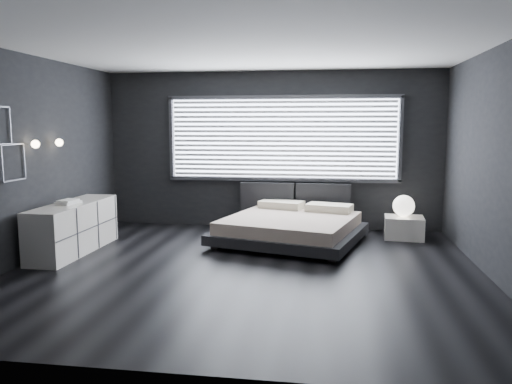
# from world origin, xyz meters

# --- Properties ---
(room) EXTENTS (6.04, 6.00, 2.80)m
(room) POSITION_xyz_m (0.00, 0.00, 1.40)
(room) COLOR black
(room) RESTS_ON ground
(window) EXTENTS (4.14, 0.09, 1.52)m
(window) POSITION_xyz_m (0.20, 2.70, 1.61)
(window) COLOR white
(window) RESTS_ON ground
(headboard) EXTENTS (1.96, 0.16, 0.52)m
(headboard) POSITION_xyz_m (0.44, 2.64, 0.57)
(headboard) COLOR black
(headboard) RESTS_ON ground
(sconce_near) EXTENTS (0.18, 0.11, 0.11)m
(sconce_near) POSITION_xyz_m (-2.88, 0.05, 1.60)
(sconce_near) COLOR silver
(sconce_near) RESTS_ON ground
(sconce_far) EXTENTS (0.18, 0.11, 0.11)m
(sconce_far) POSITION_xyz_m (-2.88, 0.65, 1.60)
(sconce_far) COLOR silver
(sconce_far) RESTS_ON ground
(wall_art_lower) EXTENTS (0.01, 0.48, 0.48)m
(wall_art_lower) POSITION_xyz_m (-2.98, -0.30, 1.38)
(wall_art_lower) COLOR #47474C
(wall_art_lower) RESTS_ON ground
(bed) EXTENTS (2.54, 2.47, 0.54)m
(bed) POSITION_xyz_m (0.45, 1.59, 0.25)
(bed) COLOR black
(bed) RESTS_ON ground
(nightstand) EXTENTS (0.66, 0.57, 0.36)m
(nightstand) POSITION_xyz_m (2.27, 2.14, 0.18)
(nightstand) COLOR white
(nightstand) RESTS_ON ground
(orb_lamp) EXTENTS (0.35, 0.35, 0.35)m
(orb_lamp) POSITION_xyz_m (2.26, 2.18, 0.54)
(orb_lamp) COLOR white
(orb_lamp) RESTS_ON nightstand
(dresser) EXTENTS (0.54, 1.83, 0.73)m
(dresser) POSITION_xyz_m (-2.65, 0.52, 0.36)
(dresser) COLOR white
(dresser) RESTS_ON ground
(book_stack) EXTENTS (0.30, 0.36, 0.06)m
(book_stack) POSITION_xyz_m (-2.67, 0.44, 0.76)
(book_stack) COLOR white
(book_stack) RESTS_ON dresser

